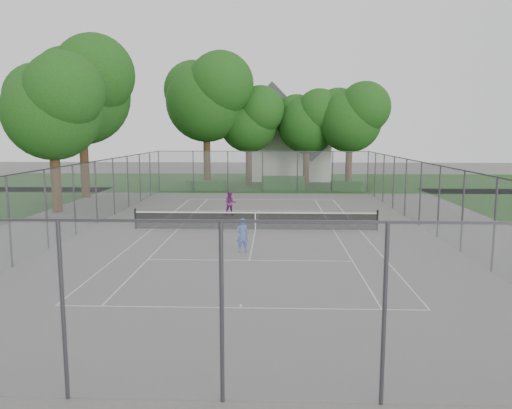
{
  "coord_description": "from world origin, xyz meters",
  "views": [
    {
      "loc": [
        0.95,
        -25.86,
        5.09
      ],
      "look_at": [
        0.0,
        1.0,
        1.2
      ],
      "focal_mm": 35.0,
      "sensor_mm": 36.0,
      "label": 1
    }
  ],
  "objects_px": {
    "tennis_net": "(255,220)",
    "girl_player": "(242,235)",
    "house": "(291,142)",
    "woman_player": "(230,203)"
  },
  "relations": [
    {
      "from": "house",
      "to": "woman_player",
      "type": "bearing_deg",
      "value": -100.57
    },
    {
      "from": "house",
      "to": "woman_player",
      "type": "relative_size",
      "value": 6.76
    },
    {
      "from": "house",
      "to": "woman_player",
      "type": "distance_m",
      "value": 24.72
    },
    {
      "from": "tennis_net",
      "to": "woman_player",
      "type": "distance_m",
      "value": 4.84
    },
    {
      "from": "tennis_net",
      "to": "woman_player",
      "type": "xyz_separation_m",
      "value": [
        -1.72,
        4.52,
        0.24
      ]
    },
    {
      "from": "girl_player",
      "to": "woman_player",
      "type": "xyz_separation_m",
      "value": [
        -1.35,
        9.54,
        0.01
      ]
    },
    {
      "from": "tennis_net",
      "to": "girl_player",
      "type": "distance_m",
      "value": 5.04
    },
    {
      "from": "house",
      "to": "tennis_net",
      "type": "bearing_deg",
      "value": -95.54
    },
    {
      "from": "tennis_net",
      "to": "woman_player",
      "type": "relative_size",
      "value": 8.53
    },
    {
      "from": "house",
      "to": "woman_player",
      "type": "height_order",
      "value": "house"
    }
  ]
}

